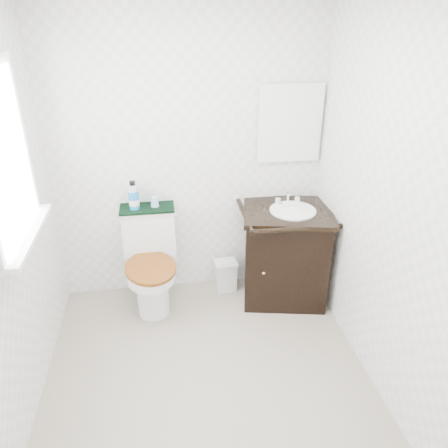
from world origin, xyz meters
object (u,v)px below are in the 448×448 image
object	(u,v)px
mouthwash_bottle	(134,196)
cup	(155,202)
vanity	(285,252)
trash_bin	(226,275)
toilet	(151,266)

from	to	relation	value
mouthwash_bottle	cup	distance (m)	0.17
mouthwash_bottle	cup	world-z (taller)	mouthwash_bottle
vanity	trash_bin	size ratio (longest dim) A/B	3.22
vanity	trash_bin	bearing A→B (deg)	162.83
toilet	vanity	xyz separation A→B (m)	(1.12, -0.06, 0.07)
vanity	trash_bin	world-z (taller)	vanity
mouthwash_bottle	cup	xyz separation A→B (m)	(0.16, 0.02, -0.06)
mouthwash_bottle	toilet	bearing A→B (deg)	-49.30
toilet	trash_bin	world-z (taller)	toilet
trash_bin	cup	distance (m)	0.93
trash_bin	mouthwash_bottle	xyz separation A→B (m)	(-0.73, 0.02, 0.80)
vanity	cup	distance (m)	1.16
toilet	vanity	world-z (taller)	vanity
vanity	cup	size ratio (longest dim) A/B	11.25
vanity	mouthwash_bottle	world-z (taller)	mouthwash_bottle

